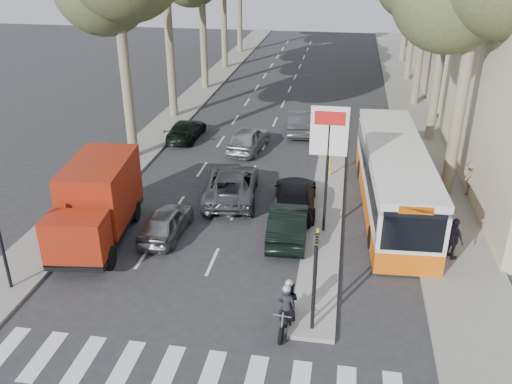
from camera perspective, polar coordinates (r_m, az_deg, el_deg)
ground at (r=19.64m, az=-3.44°, el=-10.68°), size 120.00×120.00×0.00m
sidewalk_right at (r=42.32m, az=15.97°, el=8.57°), size 3.20×70.00×0.12m
median_left at (r=46.47m, az=-5.47°, el=10.86°), size 2.40×64.00×0.12m
traffic_island at (r=28.83m, az=7.76°, el=1.64°), size 1.50×26.00×0.16m
billboard at (r=21.90m, az=7.59°, el=4.13°), size 1.50×12.10×5.60m
traffic_light_island at (r=16.63m, az=6.26°, el=-7.79°), size 0.16×0.41×3.60m
silver_hatchback at (r=23.16m, az=-9.45°, el=-3.14°), size 1.65×3.77×1.26m
dark_hatchback at (r=22.76m, az=3.46°, el=-3.07°), size 1.75×4.52×1.47m
queue_car_a at (r=26.10m, az=-2.58°, el=0.80°), size 3.01×5.46×1.45m
queue_car_b at (r=25.01m, az=4.11°, el=-0.46°), size 2.24×4.89×1.39m
queue_car_c at (r=32.15m, az=-0.82°, el=5.64°), size 2.27×4.46×1.45m
queue_car_d at (r=35.36m, az=4.64°, el=7.42°), size 1.99×4.62×1.48m
queue_car_e at (r=34.36m, az=-7.37°, el=6.51°), size 1.79×4.18×1.20m
red_truck at (r=23.08m, az=-16.36°, el=-0.97°), size 2.98×6.31×3.24m
city_bus at (r=25.51m, az=14.27°, el=1.61°), size 3.19×11.79×3.07m
motorcycle at (r=17.83m, az=3.32°, el=-11.85°), size 0.74×1.98×1.69m
pedestrian_near at (r=22.29m, az=20.08°, el=-4.62°), size 0.96×1.12×1.73m
pedestrian_far at (r=28.09m, az=21.62°, el=1.36°), size 1.20×1.02×1.72m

